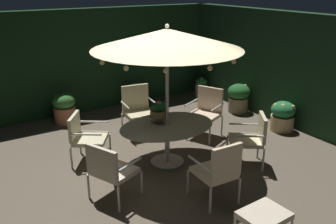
{
  "coord_description": "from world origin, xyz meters",
  "views": [
    {
      "loc": [
        -2.92,
        -4.93,
        3.18
      ],
      "look_at": [
        0.29,
        0.19,
        0.99
      ],
      "focal_mm": 39.38,
      "sensor_mm": 36.0,
      "label": 1
    }
  ],
  "objects_px": {
    "patio_dining_table": "(167,132)",
    "patio_chair_south": "(251,136)",
    "potted_plant_right_near": "(283,116)",
    "patio_chair_east": "(110,168)",
    "potted_plant_front_corner": "(137,95)",
    "patio_chair_northeast": "(85,135)",
    "patio_chair_southwest": "(206,109)",
    "potted_plant_left_near": "(202,86)",
    "patio_chair_north": "(138,107)",
    "patio_chair_southeast": "(219,169)",
    "potted_plant_left_far": "(239,97)",
    "ottoman_footrest": "(264,216)",
    "centerpiece_planter": "(159,111)",
    "patio_umbrella": "(167,39)",
    "potted_plant_back_center": "(64,108)"
  },
  "relations": [
    {
      "from": "centerpiece_planter",
      "to": "patio_chair_south",
      "type": "height_order",
      "value": "centerpiece_planter"
    },
    {
      "from": "patio_chair_east",
      "to": "patio_chair_south",
      "type": "height_order",
      "value": "patio_chair_south"
    },
    {
      "from": "patio_chair_southwest",
      "to": "ottoman_footrest",
      "type": "height_order",
      "value": "patio_chair_southwest"
    },
    {
      "from": "patio_chair_east",
      "to": "potted_plant_front_corner",
      "type": "xyz_separation_m",
      "value": [
        2.31,
        3.56,
        -0.18
      ]
    },
    {
      "from": "patio_chair_north",
      "to": "patio_chair_southeast",
      "type": "height_order",
      "value": "patio_chair_north"
    },
    {
      "from": "patio_chair_southeast",
      "to": "patio_chair_south",
      "type": "xyz_separation_m",
      "value": [
        1.26,
        0.63,
        -0.01
      ]
    },
    {
      "from": "ottoman_footrest",
      "to": "potted_plant_left_far",
      "type": "bearing_deg",
      "value": 51.42
    },
    {
      "from": "potted_plant_front_corner",
      "to": "patio_chair_north",
      "type": "bearing_deg",
      "value": -116.97
    },
    {
      "from": "patio_dining_table",
      "to": "patio_chair_south",
      "type": "distance_m",
      "value": 1.49
    },
    {
      "from": "potted_plant_left_far",
      "to": "potted_plant_back_center",
      "type": "relative_size",
      "value": 1.0
    },
    {
      "from": "patio_chair_northeast",
      "to": "patio_chair_southeast",
      "type": "distance_m",
      "value": 2.62
    },
    {
      "from": "patio_chair_east",
      "to": "patio_chair_southeast",
      "type": "xyz_separation_m",
      "value": [
        1.32,
        -0.91,
        0.02
      ]
    },
    {
      "from": "patio_chair_northeast",
      "to": "potted_plant_left_near",
      "type": "relative_size",
      "value": 1.6
    },
    {
      "from": "potted_plant_right_near",
      "to": "centerpiece_planter",
      "type": "bearing_deg",
      "value": 175.74
    },
    {
      "from": "patio_chair_north",
      "to": "ottoman_footrest",
      "type": "xyz_separation_m",
      "value": [
        -0.27,
        -3.94,
        -0.26
      ]
    },
    {
      "from": "patio_chair_southwest",
      "to": "potted_plant_left_far",
      "type": "relative_size",
      "value": 1.43
    },
    {
      "from": "patio_umbrella",
      "to": "potted_plant_right_near",
      "type": "bearing_deg",
      "value": -0.95
    },
    {
      "from": "potted_plant_back_center",
      "to": "potted_plant_front_corner",
      "type": "height_order",
      "value": "potted_plant_back_center"
    },
    {
      "from": "patio_chair_southwest",
      "to": "potted_plant_right_near",
      "type": "xyz_separation_m",
      "value": [
        1.61,
        -0.68,
        -0.25
      ]
    },
    {
      "from": "patio_chair_northeast",
      "to": "potted_plant_front_corner",
      "type": "distance_m",
      "value": 3.05
    },
    {
      "from": "patio_dining_table",
      "to": "potted_plant_front_corner",
      "type": "bearing_deg",
      "value": 72.44
    },
    {
      "from": "patio_chair_south",
      "to": "potted_plant_front_corner",
      "type": "relative_size",
      "value": 1.41
    },
    {
      "from": "potted_plant_right_near",
      "to": "patio_chair_south",
      "type": "bearing_deg",
      "value": -154.87
    },
    {
      "from": "patio_chair_southeast",
      "to": "patio_chair_southwest",
      "type": "bearing_deg",
      "value": 56.36
    },
    {
      "from": "patio_chair_southwest",
      "to": "potted_plant_back_center",
      "type": "xyz_separation_m",
      "value": [
        -2.34,
        2.3,
        -0.22
      ]
    },
    {
      "from": "centerpiece_planter",
      "to": "potted_plant_right_near",
      "type": "distance_m",
      "value": 3.11
    },
    {
      "from": "patio_dining_table",
      "to": "patio_chair_southwest",
      "type": "relative_size",
      "value": 1.71
    },
    {
      "from": "patio_dining_table",
      "to": "patio_chair_north",
      "type": "relative_size",
      "value": 1.67
    },
    {
      "from": "patio_chair_east",
      "to": "potted_plant_back_center",
      "type": "height_order",
      "value": "patio_chair_east"
    },
    {
      "from": "ottoman_footrest",
      "to": "patio_dining_table",
      "type": "bearing_deg",
      "value": 88.15
    },
    {
      "from": "patio_dining_table",
      "to": "potted_plant_left_far",
      "type": "bearing_deg",
      "value": 24.82
    },
    {
      "from": "potted_plant_right_near",
      "to": "patio_chair_north",
      "type": "bearing_deg",
      "value": 151.02
    },
    {
      "from": "potted_plant_front_corner",
      "to": "patio_chair_south",
      "type": "bearing_deg",
      "value": -85.96
    },
    {
      "from": "patio_chair_east",
      "to": "patio_chair_southeast",
      "type": "height_order",
      "value": "patio_chair_southeast"
    },
    {
      "from": "patio_chair_northeast",
      "to": "potted_plant_left_far",
      "type": "relative_size",
      "value": 1.25
    },
    {
      "from": "potted_plant_front_corner",
      "to": "potted_plant_left_near",
      "type": "distance_m",
      "value": 2.06
    },
    {
      "from": "patio_chair_south",
      "to": "patio_umbrella",
      "type": "bearing_deg",
      "value": 144.09
    },
    {
      "from": "patio_chair_southwest",
      "to": "potted_plant_left_near",
      "type": "relative_size",
      "value": 1.83
    },
    {
      "from": "patio_chair_south",
      "to": "patio_chair_east",
      "type": "bearing_deg",
      "value": 173.69
    },
    {
      "from": "patio_umbrella",
      "to": "patio_chair_southwest",
      "type": "relative_size",
      "value": 2.46
    },
    {
      "from": "centerpiece_planter",
      "to": "patio_chair_southeast",
      "type": "xyz_separation_m",
      "value": [
        0.01,
        -1.68,
        -0.4
      ]
    },
    {
      "from": "patio_chair_north",
      "to": "potted_plant_right_near",
      "type": "distance_m",
      "value": 3.19
    },
    {
      "from": "potted_plant_front_corner",
      "to": "patio_chair_northeast",
      "type": "bearing_deg",
      "value": -135.6
    },
    {
      "from": "patio_umbrella",
      "to": "patio_chair_northeast",
      "type": "bearing_deg",
      "value": 145.83
    },
    {
      "from": "ottoman_footrest",
      "to": "potted_plant_back_center",
      "type": "relative_size",
      "value": 0.86
    },
    {
      "from": "patio_chair_southwest",
      "to": "potted_plant_front_corner",
      "type": "height_order",
      "value": "patio_chair_southwest"
    },
    {
      "from": "patio_chair_north",
      "to": "patio_chair_south",
      "type": "xyz_separation_m",
      "value": [
        1.02,
        -2.37,
        -0.04
      ]
    },
    {
      "from": "patio_chair_southeast",
      "to": "potted_plant_right_near",
      "type": "xyz_separation_m",
      "value": [
        3.03,
        1.45,
        -0.23
      ]
    },
    {
      "from": "patio_chair_north",
      "to": "patio_chair_southwest",
      "type": "distance_m",
      "value": 1.46
    },
    {
      "from": "ottoman_footrest",
      "to": "potted_plant_left_far",
      "type": "height_order",
      "value": "potted_plant_left_far"
    }
  ]
}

